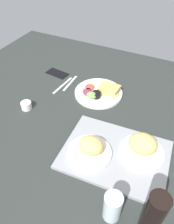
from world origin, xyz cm
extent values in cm
cube|color=#282D2B|center=(0.00, 0.00, -1.50)|extent=(190.00, 150.00, 3.00)
cube|color=gray|center=(-19.42, 18.99, 0.80)|extent=(46.97, 35.74, 1.60)
cylinder|color=white|center=(-29.42, 13.99, 2.30)|extent=(19.40, 19.40, 1.40)
ellipsoid|color=#DBB266|center=(-29.15, 13.36, 7.15)|extent=(12.17, 10.51, 8.30)
cylinder|color=white|center=(-9.42, 23.99, 2.30)|extent=(19.14, 19.14, 1.40)
ellipsoid|color=#DBB266|center=(-9.81, 23.38, 6.67)|extent=(10.77, 9.30, 7.34)
cylinder|color=white|center=(4.76, -17.73, 0.80)|extent=(27.56, 27.56, 1.60)
cube|color=#DBB266|center=(-0.75, -20.21, 2.30)|extent=(12.86, 11.41, 1.40)
cube|color=#B2C66B|center=(-0.75, -20.21, 3.50)|extent=(11.22, 9.27, 1.00)
cube|color=tan|center=(-0.75, -20.21, 4.70)|extent=(11.47, 9.58, 1.40)
cylinder|color=#D14738|center=(10.96, -19.11, 2.00)|extent=(5.60, 5.60, 0.80)
cylinder|color=#D14738|center=(10.55, -14.70, 2.00)|extent=(5.60, 5.60, 0.80)
cylinder|color=black|center=(4.07, -12.91, 3.10)|extent=(5.20, 5.20, 3.00)
cylinder|color=#EFEACC|center=(4.07, -12.91, 4.20)|extent=(4.26, 4.26, 0.60)
ellipsoid|color=#729E4C|center=(6.14, -11.11, 3.40)|extent=(6.00, 4.80, 3.60)
ellipsoid|color=#6B2D47|center=(8.62, -12.22, 3.40)|extent=(6.00, 4.80, 3.60)
cylinder|color=silver|center=(-27.20, 43.26, 6.29)|extent=(6.26, 6.26, 12.58)
cylinder|color=black|center=(-39.62, 42.40, 10.86)|extent=(6.40, 6.40, 21.72)
cylinder|color=silver|center=(34.39, 10.78, 2.00)|extent=(5.60, 5.60, 4.00)
cube|color=#B7B7BC|center=(24.76, -19.73, 0.25)|extent=(1.87, 17.03, 0.50)
cube|color=#B7B7BC|center=(27.76, -15.73, 0.25)|extent=(2.96, 19.05, 0.50)
cube|color=black|center=(37.72, -25.58, 0.40)|extent=(15.15, 8.85, 0.80)
camera|label=1|loc=(-33.73, 75.80, 79.09)|focal=35.17mm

